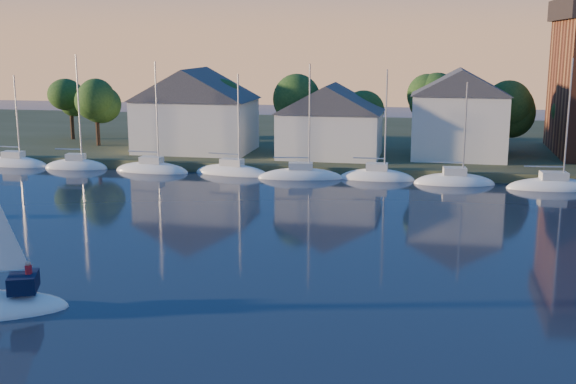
# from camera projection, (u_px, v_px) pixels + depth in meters

# --- Properties ---
(shoreline_land) EXTENTS (160.00, 50.00, 2.00)m
(shoreline_land) POSITION_uv_depth(u_px,v_px,m) (393.00, 144.00, 97.20)
(shoreline_land) COLOR #333B22
(shoreline_land) RESTS_ON ground
(wooden_dock) EXTENTS (120.00, 3.00, 1.00)m
(wooden_dock) POSITION_uv_depth(u_px,v_px,m) (380.00, 175.00, 75.14)
(wooden_dock) COLOR brown
(wooden_dock) RESTS_ON ground
(clubhouse_west) EXTENTS (13.65, 9.45, 9.64)m
(clubhouse_west) POSITION_uv_depth(u_px,v_px,m) (195.00, 109.00, 83.91)
(clubhouse_west) COLOR white
(clubhouse_west) RESTS_ON shoreline_land
(clubhouse_centre) EXTENTS (11.55, 8.40, 8.08)m
(clubhouse_centre) POSITION_uv_depth(u_px,v_px,m) (330.00, 120.00, 80.03)
(clubhouse_centre) COLOR white
(clubhouse_centre) RESTS_ON shoreline_land
(clubhouse_east) EXTENTS (10.50, 8.40, 9.80)m
(clubhouse_east) POSITION_uv_depth(u_px,v_px,m) (459.00, 113.00, 79.07)
(clubhouse_east) COLOR white
(clubhouse_east) RESTS_ON shoreline_land
(tree_line) EXTENTS (93.40, 5.40, 8.90)m
(tree_line) POSITION_uv_depth(u_px,v_px,m) (406.00, 98.00, 83.82)
(tree_line) COLOR #332217
(tree_line) RESTS_ON shoreline_land
(moored_fleet) EXTENTS (79.50, 2.40, 12.05)m
(moored_fleet) POSITION_uv_depth(u_px,v_px,m) (338.00, 178.00, 73.02)
(moored_fleet) COLOR white
(moored_fleet) RESTS_ON ground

